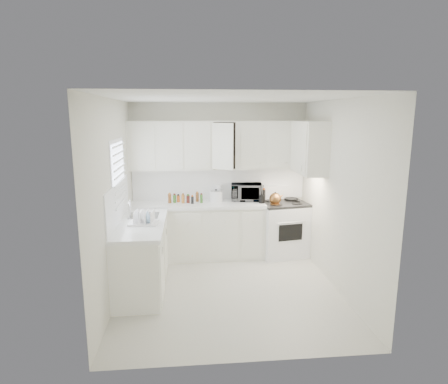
{
  "coord_description": "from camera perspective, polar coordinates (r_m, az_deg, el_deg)",
  "views": [
    {
      "loc": [
        -0.53,
        -4.88,
        2.38
      ],
      "look_at": [
        0.0,
        0.7,
        1.25
      ],
      "focal_mm": 30.31,
      "sensor_mm": 36.0,
      "label": 1
    }
  ],
  "objects": [
    {
      "name": "spice_left_5",
      "position": [
        6.36,
        -4.8,
        -1.04
      ],
      "size": [
        0.06,
        0.06,
        0.13
      ],
      "primitive_type": "cylinder",
      "color": "black",
      "rests_on": "countertop_back"
    },
    {
      "name": "spice_left_3",
      "position": [
        6.36,
        -6.15,
        -1.06
      ],
      "size": [
        0.06,
        0.06,
        0.13
      ],
      "primitive_type": "cylinder",
      "color": "#BC732C",
      "rests_on": "countertop_back"
    },
    {
      "name": "wall_back",
      "position": [
        6.59,
        -0.74,
        1.97
      ],
      "size": [
        3.0,
        0.0,
        3.0
      ],
      "primitive_type": "plane",
      "rotation": [
        1.57,
        0.0,
        0.0
      ],
      "color": "silver",
      "rests_on": "ground"
    },
    {
      "name": "sauce_right_0",
      "position": [
        6.57,
        4.41,
        -0.35
      ],
      "size": [
        0.06,
        0.06,
        0.19
      ],
      "primitive_type": "cylinder",
      "color": "#CA541A",
      "rests_on": "countertop_back"
    },
    {
      "name": "sauce_right_3",
      "position": [
        6.55,
        5.93,
        -0.43
      ],
      "size": [
        0.06,
        0.06,
        0.19
      ],
      "primitive_type": "cylinder",
      "color": "black",
      "rests_on": "countertop_back"
    },
    {
      "name": "countertop_back",
      "position": [
        6.34,
        -4.02,
        -1.89
      ],
      "size": [
        2.24,
        0.64,
        0.05
      ],
      "primitive_type": "cube",
      "color": "white",
      "rests_on": "lower_cabinets_back"
    },
    {
      "name": "paper_towel",
      "position": [
        6.55,
        -0.81,
        -0.0
      ],
      "size": [
        0.12,
        0.12,
        0.27
      ],
      "primitive_type": "cylinder",
      "color": "white",
      "rests_on": "countertop_back"
    },
    {
      "name": "backsplash_left",
      "position": [
        5.3,
        -15.74,
        -1.63
      ],
      "size": [
        0.02,
        1.6,
        0.55
      ],
      "primitive_type": "cube",
      "color": "white",
      "rests_on": "wall_left"
    },
    {
      "name": "spice_left_4",
      "position": [
        6.45,
        -5.48,
        -0.88
      ],
      "size": [
        0.06,
        0.06,
        0.13
      ],
      "primitive_type": "cylinder",
      "color": "#531E17",
      "rests_on": "countertop_back"
    },
    {
      "name": "countertop_left",
      "position": [
        5.33,
        -12.38,
        -4.73
      ],
      "size": [
        0.64,
        1.62,
        0.05
      ],
      "primitive_type": "cube",
      "color": "white",
      "rests_on": "lower_cabinets_left"
    },
    {
      "name": "wall_front",
      "position": [
        3.49,
        3.58,
        -6.65
      ],
      "size": [
        3.0,
        0.0,
        3.0
      ],
      "primitive_type": "plane",
      "rotation": [
        -1.57,
        0.0,
        0.0
      ],
      "color": "silver",
      "rests_on": "ground"
    },
    {
      "name": "lower_cabinets_back",
      "position": [
        6.48,
        -3.96,
        -5.97
      ],
      "size": [
        2.22,
        0.6,
        0.9
      ],
      "primitive_type": null,
      "color": "silver",
      "rests_on": "floor"
    },
    {
      "name": "spice_left_1",
      "position": [
        6.36,
        -7.51,
        -1.09
      ],
      "size": [
        0.06,
        0.06,
        0.13
      ],
      "primitive_type": "cylinder",
      "color": "#366B23",
      "rests_on": "countertop_back"
    },
    {
      "name": "rice_cooker",
      "position": [
        6.42,
        -1.2,
        -0.49
      ],
      "size": [
        0.27,
        0.27,
        0.22
      ],
      "primitive_type": null,
      "rotation": [
        0.0,
        0.0,
        -0.32
      ],
      "color": "white",
      "rests_on": "countertop_back"
    },
    {
      "name": "ceiling",
      "position": [
        4.91,
        0.79,
        13.96
      ],
      "size": [
        3.2,
        3.2,
        0.0
      ],
      "primitive_type": "plane",
      "rotation": [
        3.14,
        0.0,
        0.0
      ],
      "color": "white",
      "rests_on": "ground"
    },
    {
      "name": "sink",
      "position": [
        5.62,
        -12.02,
        -2.33
      ],
      "size": [
        0.42,
        0.38,
        0.3
      ],
      "primitive_type": null,
      "color": "gray",
      "rests_on": "countertop_left"
    },
    {
      "name": "wall_left",
      "position": [
        5.09,
        -16.28,
        -1.32
      ],
      "size": [
        0.0,
        3.2,
        3.2
      ],
      "primitive_type": "plane",
      "rotation": [
        1.57,
        0.0,
        1.57
      ],
      "color": "silver",
      "rests_on": "ground"
    },
    {
      "name": "upper_cabinets_right",
      "position": [
        6.06,
        12.57,
        2.78
      ],
      "size": [
        0.33,
        0.9,
        0.8
      ],
      "primitive_type": null,
      "color": "silver",
      "rests_on": "wall_right"
    },
    {
      "name": "spice_left_2",
      "position": [
        6.45,
        -6.81,
        -0.9
      ],
      "size": [
        0.06,
        0.06,
        0.13
      ],
      "primitive_type": "cylinder",
      "color": "#CA541A",
      "rests_on": "countertop_back"
    },
    {
      "name": "tea_kettle",
      "position": [
        6.3,
        7.74,
        -0.87
      ],
      "size": [
        0.25,
        0.21,
        0.23
      ],
      "primitive_type": null,
      "rotation": [
        0.0,
        0.0,
        0.01
      ],
      "color": "#A1652B",
      "rests_on": "stove"
    },
    {
      "name": "sauce_right_1",
      "position": [
        6.53,
        4.98,
        -0.45
      ],
      "size": [
        0.06,
        0.06,
        0.19
      ],
      "primitive_type": "cylinder",
      "color": "#BC732C",
      "rests_on": "countertop_back"
    },
    {
      "name": "backsplash_back",
      "position": [
        6.59,
        -0.73,
        1.31
      ],
      "size": [
        2.98,
        0.02,
        0.55
      ],
      "primitive_type": "cube",
      "color": "white",
      "rests_on": "wall_back"
    },
    {
      "name": "dish_rack",
      "position": [
        5.2,
        -12.06,
        -3.63
      ],
      "size": [
        0.4,
        0.32,
        0.21
      ],
      "primitive_type": null,
      "rotation": [
        0.0,
        0.0,
        -0.1
      ],
      "color": "white",
      "rests_on": "countertop_left"
    },
    {
      "name": "microwave",
      "position": [
        6.51,
        3.4,
        0.28
      ],
      "size": [
        0.55,
        0.34,
        0.35
      ],
      "primitive_type": "imported",
      "rotation": [
        0.0,
        0.0,
        -0.1
      ],
      "color": "gray",
      "rests_on": "countertop_back"
    },
    {
      "name": "sauce_right_2",
      "position": [
        6.59,
        5.35,
        -0.33
      ],
      "size": [
        0.06,
        0.06,
        0.19
      ],
      "primitive_type": "cylinder",
      "color": "#531E17",
      "rests_on": "countertop_back"
    },
    {
      "name": "stove",
      "position": [
        6.6,
        8.85,
        -4.42
      ],
      "size": [
        0.87,
        0.76,
        1.19
      ],
      "primitive_type": null,
      "rotation": [
        0.0,
        0.0,
        0.17
      ],
      "color": "white",
      "rests_on": "floor"
    },
    {
      "name": "lower_cabinets_left",
      "position": [
        5.48,
        -12.27,
        -9.51
      ],
      "size": [
        0.6,
        1.6,
        0.9
      ],
      "primitive_type": null,
      "color": "silver",
      "rests_on": "floor"
    },
    {
      "name": "wall_right",
      "position": [
        5.39,
        16.8,
        -0.65
      ],
      "size": [
        0.0,
        3.2,
        3.2
      ],
      "primitive_type": "plane",
      "rotation": [
        1.57,
        0.0,
        -1.57
      ],
      "color": "silver",
      "rests_on": "ground"
    },
    {
      "name": "window_blinds",
      "position": [
        5.38,
        -15.54,
        2.1
      ],
      "size": [
        0.06,
        0.96,
        1.06
      ],
      "primitive_type": null,
      "color": "white",
      "rests_on": "wall_left"
    },
    {
      "name": "spice_left_0",
      "position": [
        6.45,
        -8.14,
        -0.93
      ],
      "size": [
        0.06,
        0.06,
        0.13
      ],
      "primitive_type": "cylinder",
      "color": "brown",
      "rests_on": "countertop_back"
    },
    {
      "name": "utensil_crock",
      "position": [
        6.32,
        5.73,
        -0.26
      ],
      "size": [
        0.11,
        0.11,
        0.32
      ],
      "primitive_type": null,
      "rotation": [
        0.0,
        0.0,
        0.01
      ],
      "color": "black",
      "rests_on": "countertop_back"
    },
    {
      "name": "upper_cabinets_back",
      "position": [
        6.4,
        -0.62,
        3.49
      ],
      "size": [
        3.0,
        0.33,
        0.8
      ],
      "primitive_type": null,
      "color": "silver",
      "rests_on": "wall_back"
    },
    {
      "name": "floor",
      "position": [
        5.46,
        0.72,
        -14.47
      ],
      "size": [
        3.2,
        3.2,
        0.0
      ],
      "primitive_type": "plane",
      "color": "beige",
      "rests_on": "ground"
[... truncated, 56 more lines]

